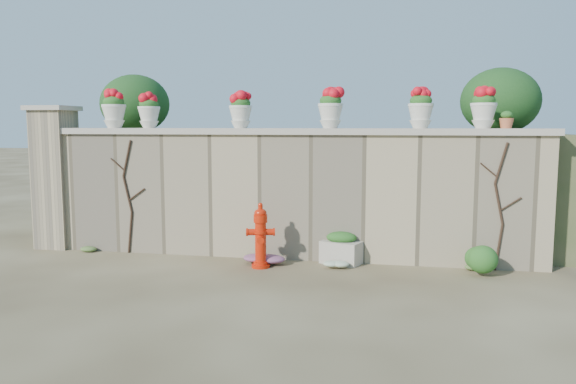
% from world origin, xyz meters
% --- Properties ---
extents(ground, '(80.00, 80.00, 0.00)m').
position_xyz_m(ground, '(0.00, 0.00, 0.00)').
color(ground, '#483924').
rests_on(ground, ground).
extents(stone_wall, '(8.00, 0.40, 2.00)m').
position_xyz_m(stone_wall, '(0.00, 1.80, 1.00)').
color(stone_wall, tan).
rests_on(stone_wall, ground).
extents(wall_cap, '(8.10, 0.52, 0.10)m').
position_xyz_m(wall_cap, '(0.00, 1.80, 2.05)').
color(wall_cap, '#BAB09D').
rests_on(wall_cap, stone_wall).
extents(gate_pillar, '(0.72, 0.72, 2.48)m').
position_xyz_m(gate_pillar, '(-4.15, 1.80, 1.26)').
color(gate_pillar, tan).
rests_on(gate_pillar, ground).
extents(raised_fill, '(9.00, 6.00, 2.00)m').
position_xyz_m(raised_fill, '(0.00, 5.00, 1.00)').
color(raised_fill, '#384C23').
rests_on(raised_fill, ground).
extents(back_shrub_left, '(1.30, 1.30, 1.10)m').
position_xyz_m(back_shrub_left, '(-3.20, 3.00, 2.55)').
color(back_shrub_left, '#143814').
rests_on(back_shrub_left, raised_fill).
extents(back_shrub_right, '(1.30, 1.30, 1.10)m').
position_xyz_m(back_shrub_right, '(3.40, 3.00, 2.55)').
color(back_shrub_right, '#143814').
rests_on(back_shrub_right, raised_fill).
extents(vine_left, '(0.60, 0.04, 1.91)m').
position_xyz_m(vine_left, '(-2.67, 1.58, 0.99)').
color(vine_left, black).
rests_on(vine_left, ground).
extents(vine_right, '(0.60, 0.04, 1.91)m').
position_xyz_m(vine_right, '(3.23, 1.58, 0.99)').
color(vine_right, black).
rests_on(vine_right, ground).
extents(fire_hydrant, '(0.43, 0.30, 0.98)m').
position_xyz_m(fire_hydrant, '(-0.27, 1.06, 0.49)').
color(fire_hydrant, red).
rests_on(fire_hydrant, ground).
extents(planter_box, '(0.69, 0.54, 0.50)m').
position_xyz_m(planter_box, '(0.91, 1.55, 0.23)').
color(planter_box, '#BAB09D').
rests_on(planter_box, ground).
extents(green_shrub, '(0.59, 0.53, 0.56)m').
position_xyz_m(green_shrub, '(2.92, 1.24, 0.28)').
color(green_shrub, '#1E5119').
rests_on(green_shrub, ground).
extents(magenta_clump, '(0.80, 0.53, 0.21)m').
position_xyz_m(magenta_clump, '(-0.23, 1.20, 0.11)').
color(magenta_clump, '#AD229E').
rests_on(magenta_clump, ground).
extents(white_flowers, '(0.47, 0.37, 0.17)m').
position_xyz_m(white_flowers, '(0.88, 1.19, 0.08)').
color(white_flowers, white).
rests_on(white_flowers, ground).
extents(urn_pot_0, '(0.41, 0.41, 0.64)m').
position_xyz_m(urn_pot_0, '(-3.00, 1.80, 2.41)').
color(urn_pot_0, beige).
rests_on(urn_pot_0, wall_cap).
extents(urn_pot_1, '(0.37, 0.37, 0.58)m').
position_xyz_m(urn_pot_1, '(-2.36, 1.80, 2.39)').
color(urn_pot_1, beige).
rests_on(urn_pot_1, wall_cap).
extents(urn_pot_2, '(0.37, 0.37, 0.58)m').
position_xyz_m(urn_pot_2, '(-0.77, 1.80, 2.39)').
color(urn_pot_2, beige).
rests_on(urn_pot_2, wall_cap).
extents(urn_pot_3, '(0.39, 0.39, 0.62)m').
position_xyz_m(urn_pot_3, '(0.69, 1.80, 2.41)').
color(urn_pot_3, beige).
rests_on(urn_pot_3, wall_cap).
extents(urn_pot_4, '(0.39, 0.39, 0.60)m').
position_xyz_m(urn_pot_4, '(2.07, 1.80, 2.40)').
color(urn_pot_4, beige).
rests_on(urn_pot_4, wall_cap).
extents(urn_pot_5, '(0.39, 0.39, 0.60)m').
position_xyz_m(urn_pot_5, '(2.98, 1.80, 2.40)').
color(urn_pot_5, beige).
rests_on(urn_pot_5, wall_cap).
extents(terracotta_pot, '(0.21, 0.21, 0.25)m').
position_xyz_m(terracotta_pot, '(3.31, 1.80, 2.21)').
color(terracotta_pot, '#BA5F38').
rests_on(terracotta_pot, wall_cap).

